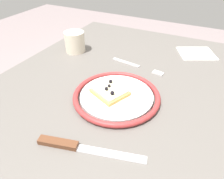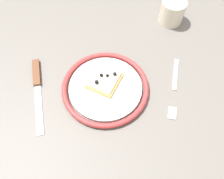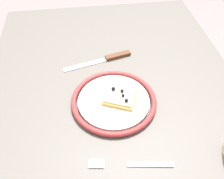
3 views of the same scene
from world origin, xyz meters
name	(u,v)px [view 3 (image 3 of 3)]	position (x,y,z in m)	size (l,w,h in m)	color
dining_table	(116,117)	(0.00, 0.00, 0.63)	(1.14, 0.79, 0.72)	#5B5651
plate	(114,101)	(-0.01, 0.01, 0.72)	(0.25, 0.25, 0.02)	white
pizza_slice_near	(120,96)	(-0.01, -0.01, 0.74)	(0.11, 0.11, 0.03)	tan
knife	(109,58)	(0.19, 0.00, 0.72)	(0.08, 0.24, 0.01)	silver
fork	(130,164)	(-0.21, 0.00, 0.72)	(0.05, 0.20, 0.00)	#BBBBBB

